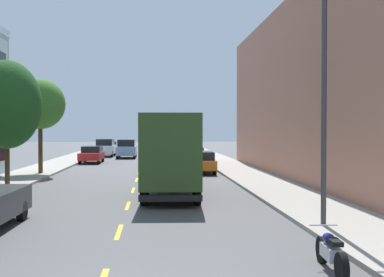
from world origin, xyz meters
TOP-DOWN VIEW (x-y plane):
  - ground_plane at (0.00, 30.00)m, footprint 160.00×160.00m
  - sidewalk_left at (-7.10, 28.00)m, footprint 3.20×120.00m
  - sidewalk_right at (7.10, 28.00)m, footprint 3.20×120.00m
  - lane_centerline_dashes at (0.00, 24.50)m, footprint 0.14×47.20m
  - apartment_block_opposite at (13.70, 20.00)m, footprint 10.00×36.00m
  - street_tree_third at (-6.40, 18.18)m, footprint 3.45×3.45m
  - street_tree_farthest at (-6.40, 25.62)m, footprint 3.24×3.24m
  - street_lamp at (5.95, 6.84)m, footprint 1.35×0.28m
  - delivery_box_truck at (1.79, 14.57)m, footprint 2.70×8.21m
  - parked_suv_white at (-4.28, 47.46)m, footprint 2.04×4.83m
  - parked_wagon_teal at (-4.29, 53.56)m, footprint 1.90×4.73m
  - parked_hatchback_forest at (4.43, 52.26)m, footprint 1.76×4.01m
  - parked_wagon_orange at (4.25, 26.23)m, footprint 1.96×4.75m
  - parked_hatchback_navy at (4.31, 33.76)m, footprint 1.81×4.03m
  - parked_wagon_red at (-4.49, 37.23)m, footprint 1.84×4.71m
  - parked_hatchback_burgundy at (4.41, 46.77)m, footprint 1.80×4.03m
  - parked_suv_champagne at (4.49, 40.67)m, footprint 2.09×4.85m
  - moving_sky_sedan at (-1.80, 44.58)m, footprint 1.95×4.80m
  - parked_motorcycle at (4.75, 2.49)m, footprint 0.62×2.05m

SIDE VIEW (x-z plane):
  - ground_plane at x=0.00m, z-range 0.00..0.00m
  - lane_centerline_dashes at x=0.00m, z-range 0.00..0.01m
  - sidewalk_left at x=-7.10m, z-range 0.00..0.14m
  - sidewalk_right at x=7.10m, z-range 0.00..0.14m
  - parked_motorcycle at x=4.75m, z-range -0.04..0.86m
  - parked_hatchback_forest at x=4.43m, z-range 0.01..1.51m
  - parked_hatchback_navy at x=4.31m, z-range 0.01..1.51m
  - parked_hatchback_burgundy at x=4.41m, z-range 0.01..1.51m
  - parked_wagon_teal at x=-4.29m, z-range 0.05..1.55m
  - parked_wagon_orange at x=4.25m, z-range 0.05..1.55m
  - parked_wagon_red at x=-4.49m, z-range 0.05..1.55m
  - parked_suv_white at x=-4.28m, z-range 0.02..1.95m
  - parked_suv_champagne at x=4.49m, z-range 0.02..1.95m
  - moving_sky_sedan at x=-1.80m, z-range 0.02..1.95m
  - delivery_box_truck at x=1.79m, z-range 0.21..3.85m
  - street_lamp at x=5.95m, z-range 0.69..7.81m
  - street_tree_third at x=-6.40m, z-range 1.07..7.45m
  - street_tree_farthest at x=-6.40m, z-range 1.56..7.73m
  - apartment_block_opposite at x=13.70m, z-range 0.00..10.60m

